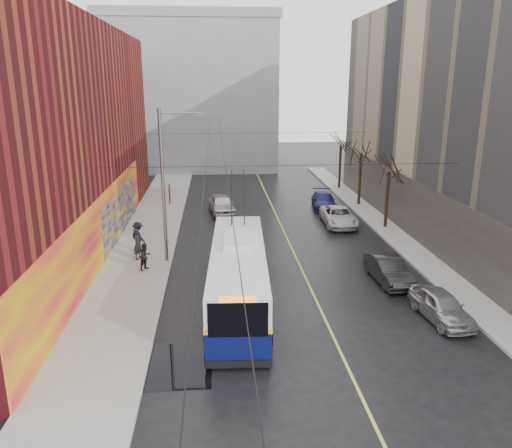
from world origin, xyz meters
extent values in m
plane|color=black|center=(0.00, 0.00, 0.00)|extent=(140.00, 140.00, 0.00)
cube|color=gray|center=(-8.00, 12.00, 0.07)|extent=(4.00, 60.00, 0.15)
cube|color=gray|center=(9.00, 12.00, 0.07)|extent=(2.00, 60.00, 0.15)
cube|color=#BFB74C|center=(1.50, 14.00, 0.00)|extent=(0.12, 50.00, 0.01)
cube|color=maroon|center=(-16.00, 14.00, 7.00)|extent=(12.00, 36.00, 14.00)
cube|color=#DA0443|center=(-9.96, 10.00, 2.00)|extent=(0.08, 28.00, 4.00)
cube|color=#05169B|center=(-9.92, 16.00, 1.60)|extent=(0.06, 12.00, 3.20)
cube|color=#4C4742|center=(9.97, 14.00, 2.00)|extent=(0.06, 36.00, 4.00)
cube|color=gray|center=(-6.00, 45.00, 9.00)|extent=(20.00, 12.00, 18.00)
cube|color=gray|center=(-6.00, 39.10, 17.50)|extent=(20.50, 0.40, 1.00)
cylinder|color=slate|center=(-6.30, 10.00, 4.50)|extent=(0.20, 0.20, 9.00)
cube|color=#4F0B1C|center=(-5.95, 10.00, 4.20)|extent=(0.04, 0.60, 1.10)
cylinder|color=slate|center=(-5.10, 10.00, 8.70)|extent=(2.40, 0.10, 0.10)
cube|color=slate|center=(-4.00, 10.00, 8.60)|extent=(0.50, 0.22, 0.12)
cylinder|color=black|center=(-3.80, 15.00, 6.20)|extent=(0.02, 60.00, 0.02)
cylinder|color=black|center=(-2.80, 15.00, 6.20)|extent=(0.02, 60.00, 0.02)
cylinder|color=black|center=(0.00, 6.00, 6.40)|extent=(18.00, 0.02, 0.02)
cylinder|color=black|center=(0.00, 22.00, 6.40)|extent=(18.00, 0.02, 0.02)
cylinder|color=black|center=(9.00, 16.00, 2.10)|extent=(0.24, 0.24, 4.20)
cylinder|color=black|center=(9.00, 23.00, 2.24)|extent=(0.24, 0.24, 4.48)
cylinder|color=black|center=(9.00, 30.00, 2.18)|extent=(0.24, 0.24, 4.37)
cube|color=black|center=(-5.05, -1.28, 0.00)|extent=(2.87, 3.26, 0.01)
ellipsoid|color=slate|center=(-1.58, 9.37, 7.78)|extent=(0.44, 0.20, 0.12)
ellipsoid|color=slate|center=(-1.62, 10.32, 6.96)|extent=(0.44, 0.20, 0.12)
ellipsoid|color=slate|center=(-3.64, 10.14, 5.95)|extent=(0.44, 0.20, 0.12)
cube|color=#080C42|center=(-2.34, 3.89, 0.91)|extent=(3.04, 11.58, 1.43)
cube|color=silver|center=(-2.34, 3.89, 2.25)|extent=(3.04, 11.58, 1.24)
cube|color=gold|center=(-2.34, 3.89, 1.63)|extent=(3.08, 11.62, 0.21)
cube|color=black|center=(-2.62, -1.85, 2.10)|extent=(2.20, 0.15, 1.34)
cube|color=black|center=(-2.06, 9.63, 2.10)|extent=(2.20, 0.15, 1.15)
cube|color=black|center=(-3.60, 3.95, 2.15)|extent=(0.55, 10.51, 0.96)
cube|color=black|center=(-1.08, 3.83, 2.15)|extent=(0.55, 10.51, 0.96)
cube|color=silver|center=(-2.29, 4.84, 3.01)|extent=(1.48, 2.93, 0.29)
cube|color=black|center=(-2.62, -1.89, 0.33)|extent=(2.49, 0.24, 0.29)
cylinder|color=black|center=(-3.77, 0.13, 0.48)|extent=(0.33, 0.97, 0.96)
cylinder|color=black|center=(-1.28, 0.01, 0.48)|extent=(0.33, 0.97, 0.96)
cylinder|color=black|center=(-3.39, 7.77, 0.48)|extent=(0.33, 0.97, 0.96)
cylinder|color=black|center=(-0.91, 7.65, 0.48)|extent=(0.33, 0.97, 0.96)
cylinder|color=black|center=(-2.46, 8.20, 4.40)|extent=(0.22, 3.32, 2.35)
cylinder|color=black|center=(-1.79, 8.17, 4.40)|extent=(0.22, 3.32, 2.35)
imported|color=#ADAEB2|center=(6.69, 1.61, 0.66)|extent=(1.96, 4.04, 1.33)
imported|color=black|center=(5.80, 6.12, 0.68)|extent=(1.66, 4.20, 1.36)
imported|color=silver|center=(5.80, 17.17, 0.68)|extent=(2.41, 4.93, 1.35)
imported|color=navy|center=(5.80, 22.40, 0.67)|extent=(2.37, 4.76, 1.33)
imported|color=silver|center=(-2.86, 21.11, 0.79)|extent=(2.40, 4.82, 1.58)
imported|color=black|center=(-8.01, 10.46, 1.09)|extent=(0.67, 0.80, 1.89)
imported|color=black|center=(-7.33, 8.62, 0.93)|extent=(0.93, 0.96, 1.56)
imported|color=black|center=(-8.20, 12.01, 1.07)|extent=(1.31, 1.34, 1.84)
camera|label=1|loc=(-3.30, -18.16, 10.38)|focal=35.00mm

